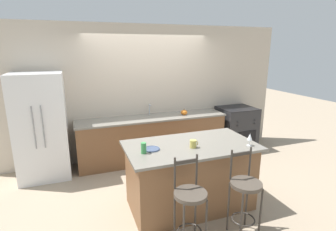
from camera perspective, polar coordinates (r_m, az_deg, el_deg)
name	(u,v)px	position (r m, az deg, el deg)	size (l,w,h in m)	color
ground_plane	(159,166)	(5.23, -2.06, -10.88)	(18.00, 18.00, 0.00)	tan
wall_back	(148,92)	(5.46, -4.43, 5.06)	(6.00, 0.07, 2.70)	beige
back_counter	(153,138)	(5.39, -3.33, -4.91)	(3.00, 0.67, 0.90)	brown
sink_faucet	(150,108)	(5.41, -4.03, 1.64)	(0.02, 0.13, 0.22)	#ADAFB5
kitchen_island	(190,175)	(3.85, 4.83, -12.84)	(1.81, 1.00, 0.94)	brown
refrigerator	(41,127)	(5.02, -25.85, -2.19)	(0.83, 0.74, 1.85)	white
oven_range	(236,128)	(6.16, 14.56, -2.65)	(0.77, 0.72, 0.95)	#28282B
bar_stool_near	(190,203)	(3.07, 4.80, -18.38)	(0.37, 0.37, 1.08)	#332D28
bar_stool_far	(245,192)	(3.37, 16.42, -15.68)	(0.37, 0.37, 1.08)	#332D28
dinner_plate	(152,149)	(3.47, -3.52, -7.27)	(0.21, 0.21, 0.02)	#425170
wine_glass	(250,137)	(3.73, 17.39, -4.52)	(0.07, 0.07, 0.17)	white
coffee_mug	(193,144)	(3.54, 5.46, -6.16)	(0.12, 0.09, 0.10)	#C1B251
tumbler_cup	(144,148)	(3.34, -5.33, -7.07)	(0.07, 0.07, 0.14)	#3D934C
pumpkin_decoration	(184,112)	(5.39, 3.52, 0.68)	(0.13, 0.13, 0.13)	orange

